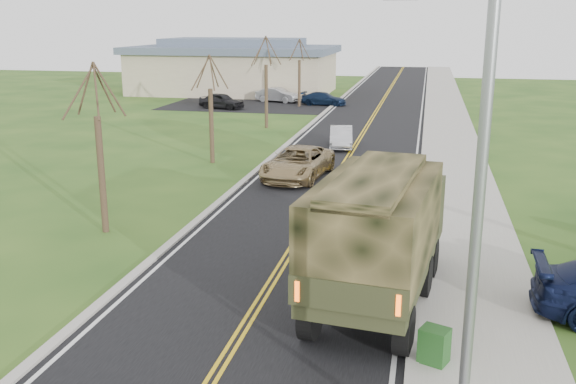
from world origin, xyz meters
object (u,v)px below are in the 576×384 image
(sedan_silver, at_px, (341,137))
(utility_box_near, at_px, (434,345))
(military_truck, at_px, (380,227))
(suv_champagne, at_px, (298,163))

(sedan_silver, relative_size, utility_box_near, 4.74)
(utility_box_near, bearing_deg, military_truck, 138.17)
(sedan_silver, bearing_deg, utility_box_near, -85.57)
(suv_champagne, relative_size, sedan_silver, 1.43)
(military_truck, relative_size, utility_box_near, 9.70)
(military_truck, height_order, suv_champagne, military_truck)
(suv_champagne, bearing_deg, military_truck, -62.93)
(suv_champagne, xyz_separation_m, utility_box_near, (6.41, -16.60, -0.25))
(sedan_silver, bearing_deg, military_truck, -87.64)
(suv_champagne, height_order, sedan_silver, suv_champagne)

